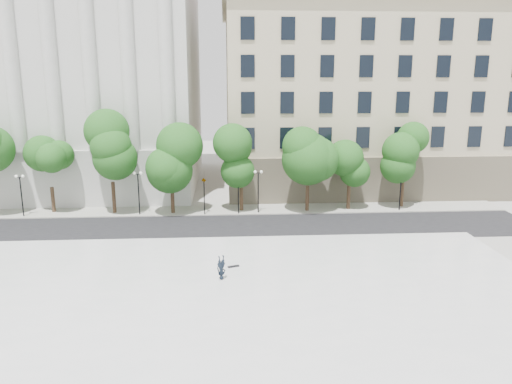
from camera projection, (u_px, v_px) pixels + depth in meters
ground at (197, 326)px, 27.41m from camera, size 160.00×160.00×0.00m
plaza at (200, 298)px, 30.27m from camera, size 44.00×22.00×0.45m
street at (208, 228)px, 44.90m from camera, size 60.00×8.00×0.02m
far_sidewalk at (210, 210)px, 50.72m from camera, size 60.00×4.00×0.12m
building_west at (72, 80)px, 60.94m from camera, size 31.50×27.65×25.60m
building_east at (368, 93)px, 63.87m from camera, size 36.00×26.15×23.00m
traffic_light_west at (204, 178)px, 48.20m from camera, size 0.72×1.88×4.24m
traffic_light_east at (238, 179)px, 48.42m from camera, size 0.83×1.59×4.13m
person_lying at (222, 276)px, 32.45m from camera, size 1.18×1.72×0.44m
skateboard at (233, 266)px, 34.58m from camera, size 0.83×0.46×0.08m
street_trees at (203, 159)px, 48.86m from camera, size 44.99×5.17×8.27m
lamp_posts at (207, 185)px, 48.68m from camera, size 37.98×0.28×4.38m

